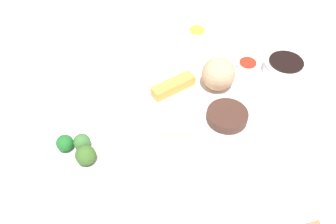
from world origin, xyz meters
name	(u,v)px	position (x,y,z in m)	size (l,w,h in m)	color
tabletop	(207,127)	(0.00, 0.00, 0.01)	(2.20, 2.20, 0.02)	white
main_plate	(199,106)	(-0.02, 0.05, 0.03)	(0.30, 0.30, 0.02)	white
rice_scoop	(218,74)	(0.02, 0.11, 0.08)	(0.08, 0.08, 0.08)	tan
spring_roll	(173,86)	(-0.09, 0.09, 0.05)	(0.11, 0.03, 0.03)	gold
crab_rangoon_wonton	(179,122)	(-0.06, -0.02, 0.04)	(0.08, 0.08, 0.01)	beige
stir_fry_heap	(227,116)	(0.04, 0.01, 0.05)	(0.09, 0.09, 0.02)	#432821
broccoli_plate	(84,149)	(-0.26, -0.10, 0.03)	(0.20, 0.20, 0.01)	white
broccoli_floret_0	(86,155)	(-0.24, -0.14, 0.06)	(0.04, 0.04, 0.04)	#3B6426
broccoli_floret_1	(82,142)	(-0.26, -0.10, 0.05)	(0.04, 0.04, 0.04)	#3C7137
broccoli_floret_2	(65,143)	(-0.30, -0.11, 0.05)	(0.04, 0.04, 0.04)	#1F6827
soy_sauce_bowl	(284,68)	(0.19, 0.20, 0.04)	(0.11, 0.11, 0.04)	white
soy_sauce_bowl_liquid	(286,62)	(0.19, 0.20, 0.06)	(0.09, 0.09, 0.00)	black
sauce_ramekin_sweet_and_sour	(247,67)	(0.10, 0.20, 0.03)	(0.05, 0.05, 0.03)	white
sauce_ramekin_sweet_and_sour_liquid	(248,63)	(0.10, 0.20, 0.05)	(0.04, 0.04, 0.00)	red
sauce_ramekin_hot_mustard	(197,34)	(-0.04, 0.32, 0.03)	(0.05, 0.05, 0.03)	white
sauce_ramekin_hot_mustard_liquid	(197,30)	(-0.04, 0.32, 0.05)	(0.04, 0.04, 0.00)	yellow
teacup	(96,71)	(-0.29, 0.12, 0.05)	(0.06, 0.06, 0.06)	white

